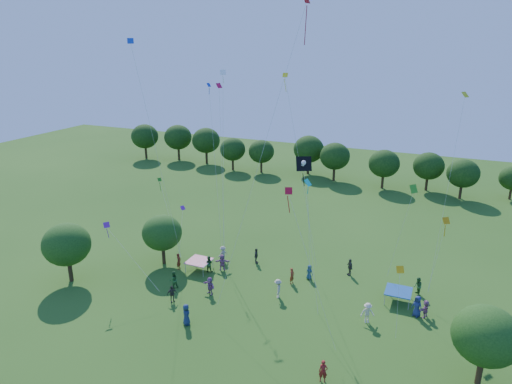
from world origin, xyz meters
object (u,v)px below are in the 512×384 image
object	(u,v)px
near_tree_north	(162,233)
tent_blue	(399,291)
near_tree_east	(486,336)
red_high_kite	(288,67)
near_tree_west	(67,244)
pirate_kite	(304,166)
tent_red_stripe	(199,261)

from	to	relation	value
near_tree_north	tent_blue	xyz separation A→B (m)	(23.08, 1.99, -2.40)
near_tree_east	red_high_kite	bearing A→B (deg)	158.45
near_tree_east	red_high_kite	distance (m)	23.72
near_tree_west	pirate_kite	bearing A→B (deg)	16.78
near_tree_east	tent_red_stripe	size ratio (longest dim) A/B	2.60
tent_blue	pirate_kite	size ratio (longest dim) A/B	0.19
pirate_kite	red_high_kite	distance (m)	7.99
tent_blue	near_tree_west	bearing A→B (deg)	-163.70
near_tree_east	tent_red_stripe	world-z (taller)	near_tree_east
near_tree_north	near_tree_east	bearing A→B (deg)	-12.26
near_tree_north	pirate_kite	bearing A→B (deg)	-1.00
near_tree_west	red_high_kite	xyz separation A→B (m)	(19.19, 6.58, 16.07)
near_tree_west	near_tree_north	size ratio (longest dim) A/B	1.11
near_tree_west	tent_red_stripe	size ratio (longest dim) A/B	2.65
near_tree_west	red_high_kite	bearing A→B (deg)	18.92
near_tree_east	tent_blue	size ratio (longest dim) A/B	2.60
tent_red_stripe	red_high_kite	bearing A→B (deg)	-0.49
near_tree_east	tent_blue	world-z (taller)	near_tree_east
near_tree_west	red_high_kite	size ratio (longest dim) A/B	0.24
near_tree_north	tent_blue	size ratio (longest dim) A/B	2.39
tent_blue	pirate_kite	xyz separation A→B (m)	(-8.32, -2.24, 11.04)
tent_red_stripe	pirate_kite	distance (m)	15.33
red_high_kite	pirate_kite	bearing A→B (deg)	-9.69
tent_blue	pirate_kite	world-z (taller)	pirate_kite
pirate_kite	tent_red_stripe	bearing A→B (deg)	178.05
tent_red_stripe	near_tree_north	bearing A→B (deg)	-178.53
tent_blue	red_high_kite	world-z (taller)	red_high_kite
near_tree_north	pirate_kite	world-z (taller)	pirate_kite
near_tree_east	tent_red_stripe	bearing A→B (deg)	165.57
near_tree_west	tent_blue	distance (m)	30.53
tent_blue	near_tree_north	bearing A→B (deg)	-175.08
near_tree_east	tent_blue	bearing A→B (deg)	126.56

